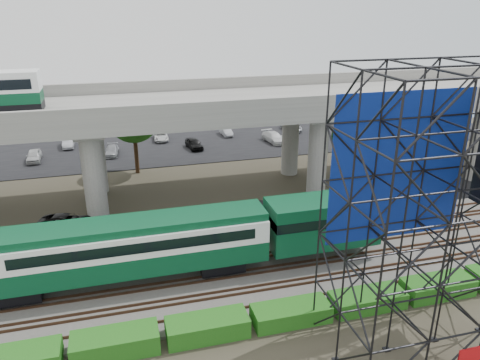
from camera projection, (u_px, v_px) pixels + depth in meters
name	position (u px, v px, depth m)	size (l,w,h in m)	color
ground	(253.00, 283.00, 31.22)	(140.00, 140.00, 0.00)	#474233
ballast_bed	(245.00, 267.00, 32.98)	(90.00, 12.00, 0.20)	slate
service_road	(218.00, 217.00, 40.66)	(90.00, 5.00, 0.08)	black
parking_lot	(179.00, 143.00, 61.81)	(90.00, 18.00, 0.08)	black
harbor_water	(160.00, 109.00, 81.63)	(140.00, 40.00, 0.03)	#3E5167
rail_tracks	(245.00, 265.00, 32.92)	(90.00, 9.52, 0.16)	#472D1E
commuter_train	(155.00, 243.00, 30.47)	(29.30, 3.06, 4.30)	black
overpass	(188.00, 112.00, 42.33)	(80.00, 12.00, 12.40)	#9E9B93
scaffold_tower	(431.00, 222.00, 22.99)	(9.36, 6.36, 15.00)	black
hedge_strip	(291.00, 313.00, 27.39)	(34.60, 1.80, 1.20)	#135513
trees	(154.00, 142.00, 42.62)	(40.94, 16.94, 7.69)	#382314
suv	(67.00, 222.00, 38.22)	(2.11, 4.57, 1.27)	black
parked_cars	(188.00, 139.00, 61.38)	(35.96, 9.68, 1.32)	#BBBBBB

